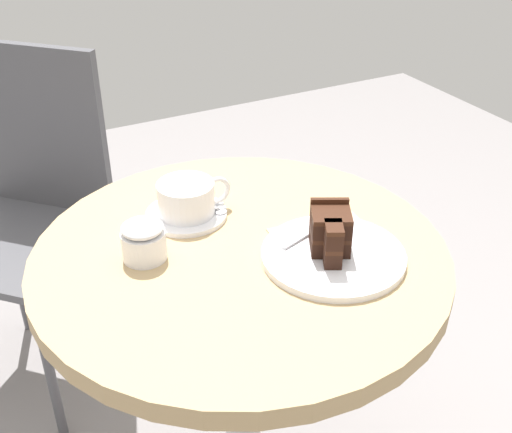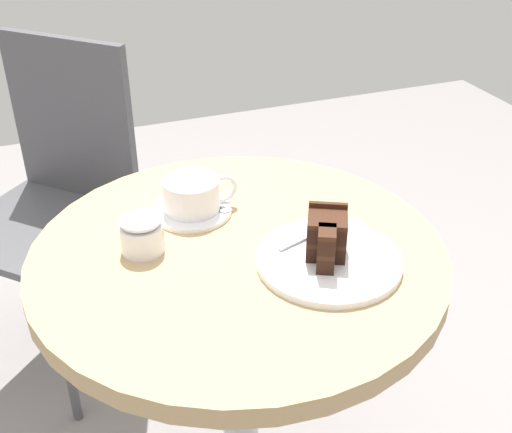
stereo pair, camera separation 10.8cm
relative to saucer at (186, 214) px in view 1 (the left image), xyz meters
The scene contains 10 objects.
cafe_table 0.19m from the saucer, 74.13° to the right, with size 0.69×0.69×0.71m.
saucer is the anchor object (origin of this frame).
coffee_cup 0.04m from the saucer, 17.64° to the right, with size 0.14×0.10×0.06m.
teaspoon 0.05m from the saucer, ahead, with size 0.04×0.09×0.00m.
cake_plate 0.28m from the saucer, 55.16° to the right, with size 0.23×0.23×0.01m.
cake_slice 0.28m from the saucer, 54.50° to the right, with size 0.08×0.10×0.08m.
fork 0.24m from the saucer, 43.24° to the right, with size 0.13×0.05×0.00m.
napkin 0.27m from the saucer, 48.98° to the right, with size 0.18×0.19×0.00m.
cafe_chair 0.61m from the saucer, 110.97° to the left, with size 0.54×0.54×0.88m.
sugar_pot 0.14m from the saucer, 140.81° to the right, with size 0.07×0.07×0.07m.
Camera 1 is at (-0.38, -0.79, 1.31)m, focal length 45.00 mm.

